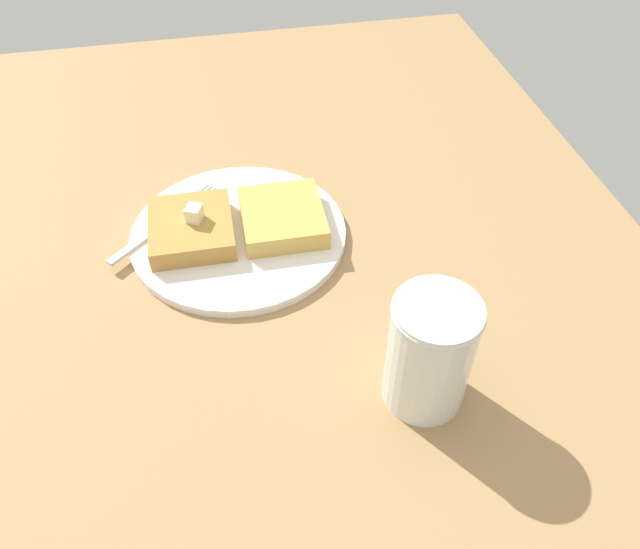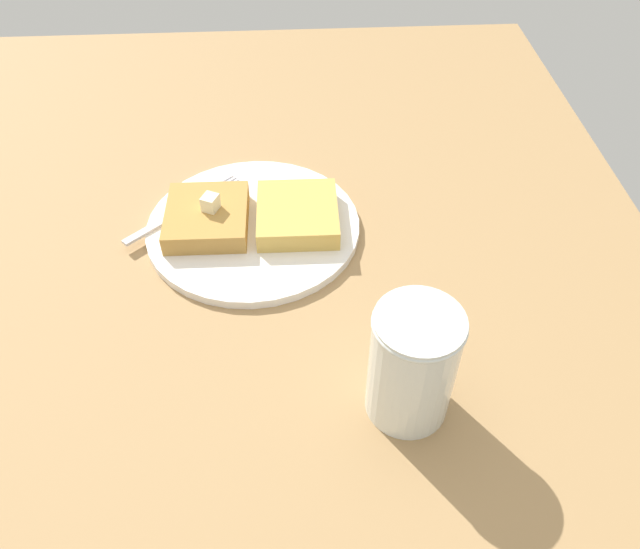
# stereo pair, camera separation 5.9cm
# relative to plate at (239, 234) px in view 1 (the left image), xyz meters

# --- Properties ---
(table_surface) EXTENTS (1.07, 1.07, 0.03)m
(table_surface) POSITION_rel_plate_xyz_m (-0.09, -0.02, -0.02)
(table_surface) COLOR #9E7A4D
(table_surface) RESTS_ON ground
(plate) EXTENTS (0.24, 0.24, 0.01)m
(plate) POSITION_rel_plate_xyz_m (0.00, 0.00, 0.00)
(plate) COLOR white
(plate) RESTS_ON table_surface
(toast_slice_left) EXTENTS (0.09, 0.10, 0.02)m
(toast_slice_left) POSITION_rel_plate_xyz_m (-0.05, 0.00, 0.02)
(toast_slice_left) COLOR #B3833D
(toast_slice_left) RESTS_ON plate
(toast_slice_middle) EXTENTS (0.09, 0.10, 0.02)m
(toast_slice_middle) POSITION_rel_plate_xyz_m (0.05, -0.00, 0.02)
(toast_slice_middle) COLOR gold
(toast_slice_middle) RESTS_ON plate
(butter_pat_primary) EXTENTS (0.02, 0.02, 0.02)m
(butter_pat_primary) POSITION_rel_plate_xyz_m (-0.04, 0.00, 0.04)
(butter_pat_primary) COLOR #F6EDC2
(butter_pat_primary) RESTS_ON toast_slice_left
(fork) EXTENTS (0.13, 0.12, 0.00)m
(fork) POSITION_rel_plate_xyz_m (-0.07, 0.03, 0.01)
(fork) COLOR silver
(fork) RESTS_ON plate
(syrup_jar) EXTENTS (0.07, 0.07, 0.11)m
(syrup_jar) POSITION_rel_plate_xyz_m (0.14, -0.24, 0.05)
(syrup_jar) COLOR #381805
(syrup_jar) RESTS_ON table_surface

